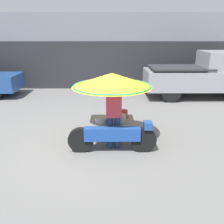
# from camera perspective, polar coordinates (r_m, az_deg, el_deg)

# --- Properties ---
(ground_plane) EXTENTS (36.00, 36.00, 0.00)m
(ground_plane) POSITION_cam_1_polar(r_m,az_deg,el_deg) (6.59, -3.54, -7.87)
(ground_plane) COLOR slate
(shopfront_building) EXTENTS (28.00, 2.06, 3.76)m
(shopfront_building) POSITION_cam_1_polar(r_m,az_deg,el_deg) (14.00, -2.02, 13.84)
(shopfront_building) COLOR gray
(shopfront_building) RESTS_ON ground
(vendor_motorcycle_cart) EXTENTS (2.18, 2.06, 1.87)m
(vendor_motorcycle_cart) POSITION_cam_1_polar(r_m,az_deg,el_deg) (6.37, 0.04, 5.22)
(vendor_motorcycle_cart) COLOR black
(vendor_motorcycle_cart) RESTS_ON ground
(vendor_person) EXTENTS (0.38, 0.23, 1.70)m
(vendor_person) POSITION_cam_1_polar(r_m,az_deg,el_deg) (6.17, 0.40, -0.06)
(vendor_person) COLOR navy
(vendor_person) RESTS_ON ground
(pickup_truck) EXTENTS (5.00, 1.85, 2.05)m
(pickup_truck) POSITION_cam_1_polar(r_m,az_deg,el_deg) (11.94, 20.41, 7.81)
(pickup_truck) COLOR black
(pickup_truck) RESTS_ON ground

